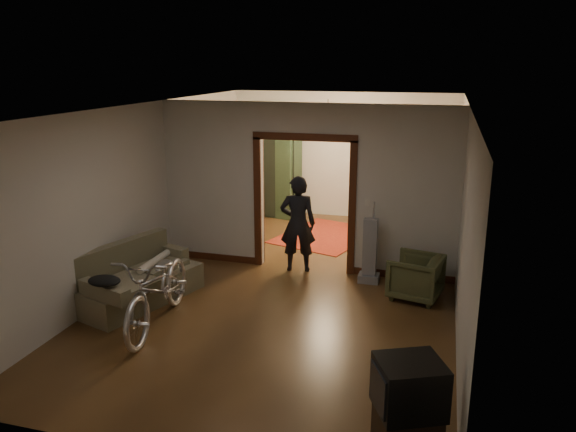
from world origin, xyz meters
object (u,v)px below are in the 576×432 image
at_px(armchair, 415,277).
at_px(bicycle, 158,288).
at_px(desk, 390,207).
at_px(person, 298,224).
at_px(locker, 278,174).
at_px(sofa, 138,274).

bearing_deg(armchair, bicycle, -47.41).
height_order(armchair, desk, desk).
height_order(bicycle, armchair, bicycle).
height_order(person, desk, person).
height_order(locker, desk, locker).
distance_m(person, locker, 3.55).
bearing_deg(bicycle, person, 56.77).
bearing_deg(desk, armchair, -81.64).
bearing_deg(sofa, locker, 101.33).
bearing_deg(person, armchair, 150.53).
height_order(bicycle, locker, locker).
xyz_separation_m(sofa, person, (1.92, 1.89, 0.38)).
distance_m(bicycle, person, 2.82).
bearing_deg(sofa, bicycle, -25.29).
xyz_separation_m(armchair, locker, (-3.33, 3.95, 0.63)).
bearing_deg(locker, bicycle, -74.08).
bearing_deg(sofa, armchair, 35.22).
xyz_separation_m(bicycle, desk, (2.48, 5.74, -0.14)).
bearing_deg(locker, sofa, -81.37).
height_order(sofa, person, person).
height_order(armchair, person, person).
height_order(sofa, armchair, sofa).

